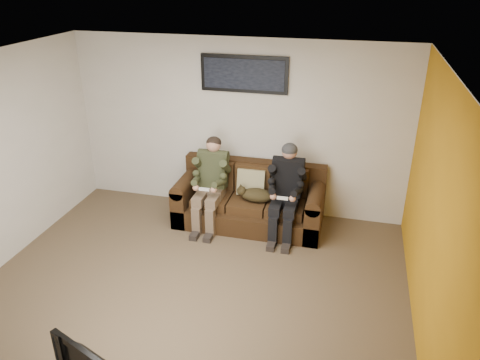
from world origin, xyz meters
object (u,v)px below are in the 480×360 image
(sofa, at_px, (250,201))
(cat, at_px, (256,195))
(person_left, at_px, (211,178))
(person_right, at_px, (286,186))
(framed_poster, at_px, (244,74))

(sofa, relative_size, cat, 3.21)
(cat, bearing_deg, person_left, -178.49)
(person_left, relative_size, cat, 1.94)
(person_left, relative_size, person_right, 0.99)
(sofa, bearing_deg, person_left, -162.01)
(person_right, xyz_separation_m, framed_poster, (-0.74, 0.57, 1.38))
(sofa, distance_m, person_left, 0.69)
(sofa, bearing_deg, person_right, -17.95)
(person_right, height_order, cat, person_right)
(sofa, xyz_separation_m, person_left, (-0.54, -0.18, 0.39))
(person_left, relative_size, framed_poster, 1.02)
(sofa, bearing_deg, cat, -55.17)
(person_left, bearing_deg, framed_poster, 58.78)
(sofa, relative_size, person_left, 1.65)
(person_right, bearing_deg, cat, 177.77)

